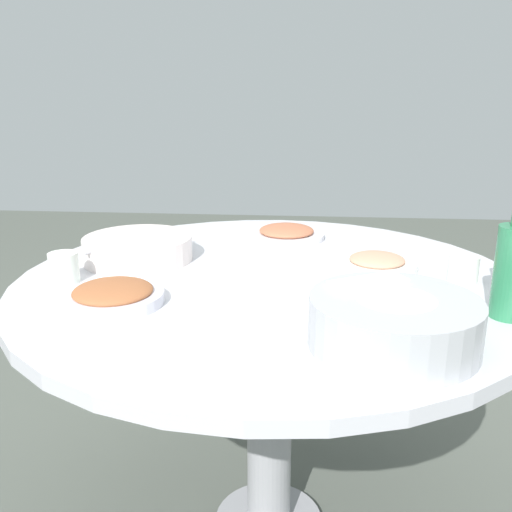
{
  "coord_description": "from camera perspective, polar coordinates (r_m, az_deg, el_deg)",
  "views": [
    {
      "loc": [
        -0.08,
        1.3,
        1.19
      ],
      "look_at": [
        0.03,
        0.06,
        0.82
      ],
      "focal_mm": 39.51,
      "sensor_mm": 36.0,
      "label": 1
    }
  ],
  "objects": [
    {
      "name": "dish_stirfry",
      "position": [
        1.24,
        -14.27,
        -3.84
      ],
      "size": [
        0.22,
        0.22,
        0.05
      ],
      "color": "silver",
      "rests_on": "round_dining_table"
    },
    {
      "name": "tea_cup_near",
      "position": [
        1.41,
        -18.87,
        -1.13
      ],
      "size": [
        0.07,
        0.07,
        0.07
      ],
      "primitive_type": "cylinder",
      "color": "white",
      "rests_on": "round_dining_table"
    },
    {
      "name": "rice_bowl",
      "position": [
        1.03,
        13.8,
        -6.47
      ],
      "size": [
        0.3,
        0.3,
        0.1
      ],
      "color": "#B2B5BA",
      "rests_on": "round_dining_table"
    },
    {
      "name": "round_dining_table",
      "position": [
        1.41,
        1.45,
        -6.28
      ],
      "size": [
        1.23,
        1.23,
        0.75
      ],
      "color": "#99999E",
      "rests_on": "ground"
    },
    {
      "name": "dish_shrimp",
      "position": [
        1.47,
        12.15,
        -0.65
      ],
      "size": [
        0.2,
        0.2,
        0.04
      ],
      "color": "white",
      "rests_on": "round_dining_table"
    },
    {
      "name": "tea_cup_far",
      "position": [
        1.42,
        20.25,
        -1.22
      ],
      "size": [
        0.07,
        0.07,
        0.06
      ],
      "primitive_type": "cylinder",
      "color": "white",
      "rests_on": "round_dining_table"
    },
    {
      "name": "soup_bowl",
      "position": [
        1.54,
        -11.86,
        0.68
      ],
      "size": [
        0.29,
        0.29,
        0.06
      ],
      "color": "white",
      "rests_on": "round_dining_table"
    },
    {
      "name": "dish_tofu_braise",
      "position": [
        1.73,
        3.1,
        2.33
      ],
      "size": [
        0.23,
        0.23,
        0.04
      ],
      "color": "silver",
      "rests_on": "round_dining_table"
    }
  ]
}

